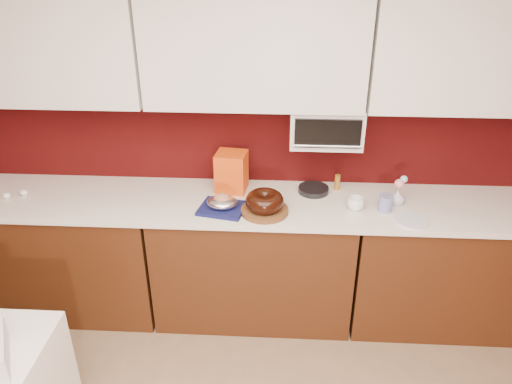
{
  "coord_description": "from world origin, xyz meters",
  "views": [
    {
      "loc": [
        0.18,
        -0.89,
        2.46
      ],
      "look_at": [
        0.02,
        1.84,
        1.02
      ],
      "focal_mm": 35.0,
      "sensor_mm": 36.0,
      "label": 1
    }
  ],
  "objects_px": {
    "bundt_cake": "(265,201)",
    "foil_ham_nest": "(222,202)",
    "toaster_oven": "(326,125)",
    "blue_jar": "(385,203)",
    "coffee_mug": "(356,203)",
    "flower_vase": "(397,196)",
    "pandoro_box": "(232,172)"
  },
  "relations": [
    {
      "from": "toaster_oven",
      "to": "blue_jar",
      "type": "xyz_separation_m",
      "value": [
        0.38,
        -0.24,
        -0.42
      ]
    },
    {
      "from": "bundt_cake",
      "to": "coffee_mug",
      "type": "distance_m",
      "value": 0.57
    },
    {
      "from": "foil_ham_nest",
      "to": "blue_jar",
      "type": "distance_m",
      "value": 1.02
    },
    {
      "from": "bundt_cake",
      "to": "pandoro_box",
      "type": "xyz_separation_m",
      "value": [
        -0.23,
        0.3,
        0.05
      ]
    },
    {
      "from": "coffee_mug",
      "to": "flower_vase",
      "type": "distance_m",
      "value": 0.29
    },
    {
      "from": "bundt_cake",
      "to": "foil_ham_nest",
      "type": "xyz_separation_m",
      "value": [
        -0.27,
        0.02,
        -0.03
      ]
    },
    {
      "from": "toaster_oven",
      "to": "flower_vase",
      "type": "relative_size",
      "value": 3.99
    },
    {
      "from": "flower_vase",
      "to": "bundt_cake",
      "type": "bearing_deg",
      "value": -169.49
    },
    {
      "from": "toaster_oven",
      "to": "foil_ham_nest",
      "type": "height_order",
      "value": "toaster_oven"
    },
    {
      "from": "foil_ham_nest",
      "to": "blue_jar",
      "type": "bearing_deg",
      "value": 2.69
    },
    {
      "from": "bundt_cake",
      "to": "foil_ham_nest",
      "type": "bearing_deg",
      "value": 175.89
    },
    {
      "from": "blue_jar",
      "to": "flower_vase",
      "type": "xyz_separation_m",
      "value": [
        0.09,
        0.09,
        0.0
      ]
    },
    {
      "from": "foil_ham_nest",
      "to": "toaster_oven",
      "type": "bearing_deg",
      "value": 24.41
    },
    {
      "from": "bundt_cake",
      "to": "toaster_oven",
      "type": "bearing_deg",
      "value": 39.75
    },
    {
      "from": "bundt_cake",
      "to": "flower_vase",
      "type": "xyz_separation_m",
      "value": [
        0.84,
        0.16,
        -0.02
      ]
    },
    {
      "from": "blue_jar",
      "to": "coffee_mug",
      "type": "bearing_deg",
      "value": 178.86
    },
    {
      "from": "foil_ham_nest",
      "to": "blue_jar",
      "type": "relative_size",
      "value": 1.8
    },
    {
      "from": "coffee_mug",
      "to": "toaster_oven",
      "type": "bearing_deg",
      "value": 129.63
    },
    {
      "from": "toaster_oven",
      "to": "coffee_mug",
      "type": "xyz_separation_m",
      "value": [
        0.2,
        -0.24,
        -0.42
      ]
    },
    {
      "from": "toaster_oven",
      "to": "bundt_cake",
      "type": "distance_m",
      "value": 0.62
    },
    {
      "from": "bundt_cake",
      "to": "blue_jar",
      "type": "relative_size",
      "value": 2.23
    },
    {
      "from": "bundt_cake",
      "to": "foil_ham_nest",
      "type": "relative_size",
      "value": 1.24
    },
    {
      "from": "foil_ham_nest",
      "to": "flower_vase",
      "type": "height_order",
      "value": "flower_vase"
    },
    {
      "from": "bundt_cake",
      "to": "foil_ham_nest",
      "type": "height_order",
      "value": "bundt_cake"
    },
    {
      "from": "blue_jar",
      "to": "bundt_cake",
      "type": "bearing_deg",
      "value": -174.9
    },
    {
      "from": "foil_ham_nest",
      "to": "flower_vase",
      "type": "bearing_deg",
      "value": 7.05
    },
    {
      "from": "toaster_oven",
      "to": "bundt_cake",
      "type": "xyz_separation_m",
      "value": [
        -0.37,
        -0.31,
        -0.39
      ]
    },
    {
      "from": "foil_ham_nest",
      "to": "bundt_cake",
      "type": "bearing_deg",
      "value": -4.11
    },
    {
      "from": "toaster_oven",
      "to": "blue_jar",
      "type": "height_order",
      "value": "toaster_oven"
    },
    {
      "from": "flower_vase",
      "to": "toaster_oven",
      "type": "bearing_deg",
      "value": 162.05
    },
    {
      "from": "foil_ham_nest",
      "to": "flower_vase",
      "type": "distance_m",
      "value": 1.12
    },
    {
      "from": "coffee_mug",
      "to": "flower_vase",
      "type": "bearing_deg",
      "value": 17.36
    }
  ]
}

